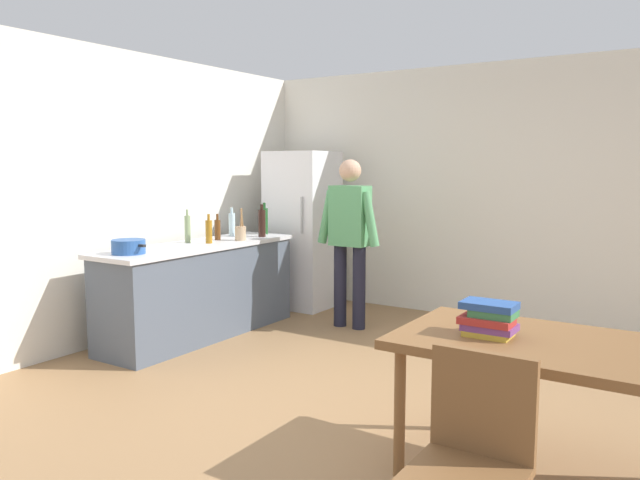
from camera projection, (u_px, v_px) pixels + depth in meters
name	position (u px, v px, depth m)	size (l,w,h in m)	color
ground_plane	(334.00, 405.00, 4.26)	(14.00, 14.00, 0.00)	#936D47
wall_back	(481.00, 193.00, 6.60)	(6.40, 0.12, 2.70)	silver
wall_left	(104.00, 197.00, 5.66)	(0.12, 5.60, 2.70)	silver
kitchen_counter	(200.00, 290.00, 5.94)	(0.64, 2.20, 0.90)	#4C5666
refrigerator	(303.00, 230.00, 7.17)	(0.70, 0.67, 1.80)	white
person	(350.00, 232.00, 6.19)	(0.70, 0.22, 1.70)	#1E1E2D
dining_table	(536.00, 354.00, 3.17)	(1.40, 0.90, 0.75)	brown
chair	(472.00, 453.00, 2.38)	(0.42, 0.42, 0.91)	brown
cooking_pot	(128.00, 247.00, 5.20)	(0.40, 0.28, 0.12)	#285193
utensil_jar	(241.00, 233.00, 6.13)	(0.11, 0.11, 0.32)	tan
bottle_water_clear	(232.00, 224.00, 6.52)	(0.07, 0.07, 0.30)	silver
bottle_oil_amber	(209.00, 231.00, 5.90)	(0.06, 0.06, 0.28)	#996619
bottle_vinegar_tall	(188.00, 229.00, 5.95)	(0.06, 0.06, 0.32)	gray
bottle_beer_brown	(218.00, 229.00, 6.18)	(0.06, 0.06, 0.26)	#5B3314
bottle_wine_green	(264.00, 221.00, 6.70)	(0.08, 0.08, 0.34)	#1E5123
bottle_wine_dark	(262.00, 223.00, 6.44)	(0.08, 0.08, 0.34)	black
book_stack	(489.00, 319.00, 3.23)	(0.28, 0.20, 0.18)	gold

